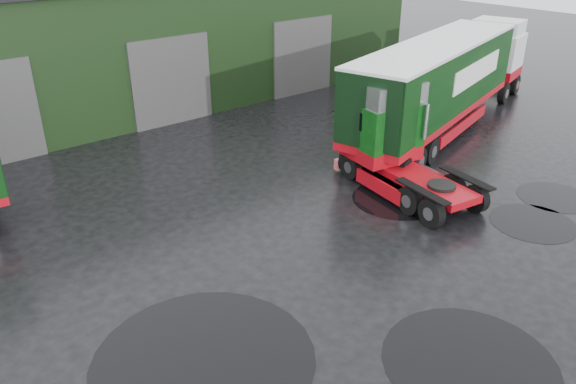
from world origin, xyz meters
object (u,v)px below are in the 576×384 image
at_px(wash_bucket, 396,150).
at_px(lorry_right, 434,91).
at_px(hero_tractor, 414,144).
at_px(warehouse, 113,37).

bearing_deg(wash_bucket, lorry_right, 6.89).
bearing_deg(hero_tractor, wash_bucket, 56.39).
relative_size(hero_tractor, wash_bucket, 17.03).
distance_m(warehouse, wash_bucket, 16.39).
height_order(warehouse, wash_bucket, warehouse).
height_order(warehouse, lorry_right, warehouse).
bearing_deg(warehouse, hero_tractor, -82.12).
relative_size(warehouse, hero_tractor, 5.36).
xyz_separation_m(warehouse, wash_bucket, (5.02, -15.32, -2.99)).
xyz_separation_m(warehouse, lorry_right, (7.64, -15.00, -1.05)).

